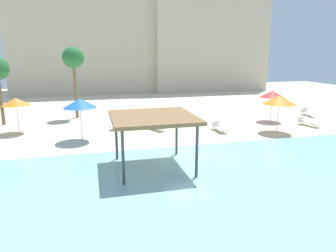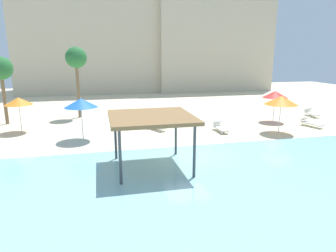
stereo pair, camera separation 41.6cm
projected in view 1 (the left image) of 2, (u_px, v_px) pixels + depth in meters
name	position (u px, v px, depth m)	size (l,w,h in m)	color
ground_plane	(188.00, 154.00, 17.70)	(80.00, 80.00, 0.00)	beige
lagoon_water	(227.00, 193.00, 12.75)	(44.00, 13.50, 0.04)	#8CC6CC
shade_pavilion	(153.00, 119.00, 14.98)	(4.16, 4.16, 2.79)	#42474C
beach_umbrella_orange_0	(279.00, 100.00, 22.21)	(2.39, 2.39, 2.79)	silver
beach_umbrella_red_1	(272.00, 94.00, 25.95)	(2.12, 2.12, 2.68)	silver
beach_umbrella_orange_2	(16.00, 102.00, 22.02)	(2.01, 2.01, 2.64)	silver
beach_umbrella_blue_3	(80.00, 103.00, 20.00)	(2.22, 2.22, 2.88)	silver
lounge_chair_0	(307.00, 112.00, 28.77)	(0.90, 1.97, 0.74)	white
lounge_chair_1	(154.00, 125.00, 23.39)	(1.42, 1.96, 0.74)	white
lounge_chair_3	(118.00, 124.00, 23.92)	(1.48, 1.94, 0.74)	white
lounge_chair_4	(186.00, 119.00, 25.91)	(0.62, 1.90, 0.74)	white
lounge_chair_5	(307.00, 122.00, 24.72)	(1.05, 1.99, 0.74)	white
lounge_chair_6	(219.00, 127.00, 23.00)	(0.62, 1.90, 0.74)	white
palm_tree_1	(73.00, 59.00, 26.67)	(1.90, 1.90, 6.42)	brown
hotel_block_0	(87.00, 38.00, 46.57)	(21.30, 11.74, 16.23)	beige
hotel_block_1	(202.00, 46.00, 50.50)	(18.09, 11.94, 14.17)	beige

